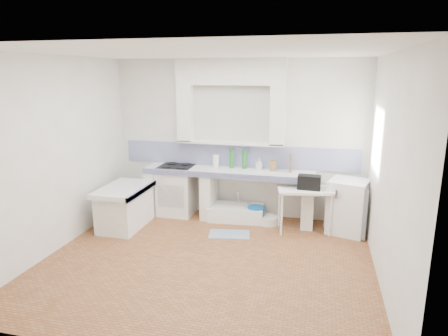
% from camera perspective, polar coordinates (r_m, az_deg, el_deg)
% --- Properties ---
extents(floor, '(4.50, 4.50, 0.00)m').
position_cam_1_polar(floor, '(5.66, -2.48, -13.24)').
color(floor, brown).
rests_on(floor, ground).
extents(ceiling, '(4.50, 4.50, 0.00)m').
position_cam_1_polar(ceiling, '(5.06, -2.82, 16.36)').
color(ceiling, white).
rests_on(ceiling, ground).
extents(wall_back, '(4.50, 0.00, 4.50)m').
position_cam_1_polar(wall_back, '(7.09, 1.93, 4.20)').
color(wall_back, white).
rests_on(wall_back, ground).
extents(wall_front, '(4.50, 0.00, 4.50)m').
position_cam_1_polar(wall_front, '(3.39, -12.28, -6.60)').
color(wall_front, white).
rests_on(wall_front, ground).
extents(wall_left, '(0.00, 4.50, 4.50)m').
position_cam_1_polar(wall_left, '(6.20, -23.04, 1.76)').
color(wall_left, white).
rests_on(wall_left, ground).
extents(wall_right, '(0.00, 4.50, 4.50)m').
position_cam_1_polar(wall_right, '(5.05, 22.69, -0.69)').
color(wall_right, white).
rests_on(wall_right, ground).
extents(alcove_mass, '(1.90, 0.25, 0.45)m').
position_cam_1_polar(alcove_mass, '(6.89, 0.95, 13.75)').
color(alcove_mass, white).
rests_on(alcove_mass, ground).
extents(window_frame, '(0.35, 0.86, 1.06)m').
position_cam_1_polar(window_frame, '(6.20, 22.85, 3.67)').
color(window_frame, '#3B2113').
rests_on(window_frame, ground).
extents(lace_valance, '(0.01, 0.84, 0.24)m').
position_cam_1_polar(lace_valance, '(6.13, 21.83, 7.25)').
color(lace_valance, white).
rests_on(lace_valance, ground).
extents(counter_slab, '(3.00, 0.60, 0.08)m').
position_cam_1_polar(counter_slab, '(6.93, 0.58, -0.57)').
color(counter_slab, white).
rests_on(counter_slab, ground).
extents(counter_lip, '(3.00, 0.04, 0.10)m').
position_cam_1_polar(counter_lip, '(6.67, 0.03, -1.14)').
color(counter_lip, navy).
rests_on(counter_lip, ground).
extents(counter_pier_left, '(0.20, 0.55, 0.82)m').
position_cam_1_polar(counter_pier_left, '(7.49, -9.94, -3.28)').
color(counter_pier_left, white).
rests_on(counter_pier_left, ground).
extents(counter_pier_mid, '(0.20, 0.55, 0.82)m').
position_cam_1_polar(counter_pier_mid, '(7.14, -2.17, -3.91)').
color(counter_pier_mid, white).
rests_on(counter_pier_mid, ground).
extents(counter_pier_right, '(0.20, 0.55, 0.82)m').
position_cam_1_polar(counter_pier_right, '(6.89, 12.02, -4.87)').
color(counter_pier_right, white).
rests_on(counter_pier_right, ground).
extents(peninsula_top, '(0.70, 1.10, 0.08)m').
position_cam_1_polar(peninsula_top, '(6.81, -14.25, -2.99)').
color(peninsula_top, white).
rests_on(peninsula_top, ground).
extents(peninsula_base, '(0.60, 1.00, 0.62)m').
position_cam_1_polar(peninsula_base, '(6.92, -14.08, -5.77)').
color(peninsula_base, white).
rests_on(peninsula_base, ground).
extents(peninsula_lip, '(0.04, 1.10, 0.10)m').
position_cam_1_polar(peninsula_lip, '(6.67, -11.74, -3.22)').
color(peninsula_lip, navy).
rests_on(peninsula_lip, ground).
extents(backsplash, '(4.27, 0.03, 0.40)m').
position_cam_1_polar(backsplash, '(7.13, 1.89, 1.80)').
color(backsplash, navy).
rests_on(backsplash, ground).
extents(stove, '(0.62, 0.60, 0.88)m').
position_cam_1_polar(stove, '(7.34, -6.79, -3.25)').
color(stove, white).
rests_on(stove, ground).
extents(sink, '(1.00, 0.60, 0.23)m').
position_cam_1_polar(sink, '(7.09, 1.79, -6.55)').
color(sink, white).
rests_on(sink, ground).
extents(side_table, '(0.95, 0.65, 0.04)m').
position_cam_1_polar(side_table, '(6.63, 11.50, -5.98)').
color(side_table, white).
rests_on(side_table, ground).
extents(fridge, '(0.71, 0.71, 0.88)m').
position_cam_1_polar(fridge, '(6.75, 17.44, -5.31)').
color(fridge, white).
rests_on(fridge, ground).
extents(bucket_red, '(0.35, 0.35, 0.26)m').
position_cam_1_polar(bucket_red, '(7.03, 0.54, -6.61)').
color(bucket_red, '#B42E49').
rests_on(bucket_red, ground).
extents(bucket_orange, '(0.29, 0.29, 0.24)m').
position_cam_1_polar(bucket_orange, '(7.05, 2.53, -6.67)').
color(bucket_orange, '#CB5823').
rests_on(bucket_orange, ground).
extents(bucket_blue, '(0.37, 0.37, 0.28)m').
position_cam_1_polar(bucket_blue, '(6.97, 4.62, -6.72)').
color(bucket_blue, blue).
rests_on(bucket_blue, ground).
extents(basin_white, '(0.45, 0.45, 0.13)m').
position_cam_1_polar(basin_white, '(6.95, 6.40, -7.48)').
color(basin_white, white).
rests_on(basin_white, ground).
extents(water_bottle_a, '(0.09, 0.09, 0.29)m').
position_cam_1_polar(water_bottle_a, '(7.24, 2.35, -5.88)').
color(water_bottle_a, silver).
rests_on(water_bottle_a, ground).
extents(water_bottle_b, '(0.09, 0.09, 0.28)m').
position_cam_1_polar(water_bottle_b, '(7.18, 3.57, -6.11)').
color(water_bottle_b, silver).
rests_on(water_bottle_b, ground).
extents(black_bag, '(0.37, 0.22, 0.23)m').
position_cam_1_polar(black_bag, '(6.49, 12.19, -2.03)').
color(black_bag, black).
rests_on(black_bag, side_table).
extents(green_bottle_a, '(0.09, 0.09, 0.33)m').
position_cam_1_polar(green_bottle_a, '(7.02, 1.08, 1.33)').
color(green_bottle_a, '#1D6F22').
rests_on(green_bottle_a, counter_slab).
extents(green_bottle_b, '(0.08, 0.08, 0.35)m').
position_cam_1_polar(green_bottle_b, '(6.97, 2.96, 1.30)').
color(green_bottle_b, '#1D6F22').
rests_on(green_bottle_b, counter_slab).
extents(knife_block, '(0.11, 0.10, 0.19)m').
position_cam_1_polar(knife_block, '(6.87, 7.07, 0.35)').
color(knife_block, brown).
rests_on(knife_block, counter_slab).
extents(cutting_board, '(0.04, 0.22, 0.29)m').
position_cam_1_polar(cutting_board, '(6.88, 9.56, 0.73)').
color(cutting_board, brown).
rests_on(cutting_board, counter_slab).
extents(paper_towel, '(0.14, 0.14, 0.23)m').
position_cam_1_polar(paper_towel, '(7.10, -1.19, 1.03)').
color(paper_towel, white).
rests_on(paper_towel, counter_slab).
extents(soap_bottle, '(0.12, 0.12, 0.20)m').
position_cam_1_polar(soap_bottle, '(6.93, 5.11, 0.56)').
color(soap_bottle, white).
rests_on(soap_bottle, counter_slab).
extents(rug, '(0.71, 0.48, 0.01)m').
position_cam_1_polar(rug, '(6.50, 0.78, -9.51)').
color(rug, '#466B9C').
rests_on(rug, ground).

